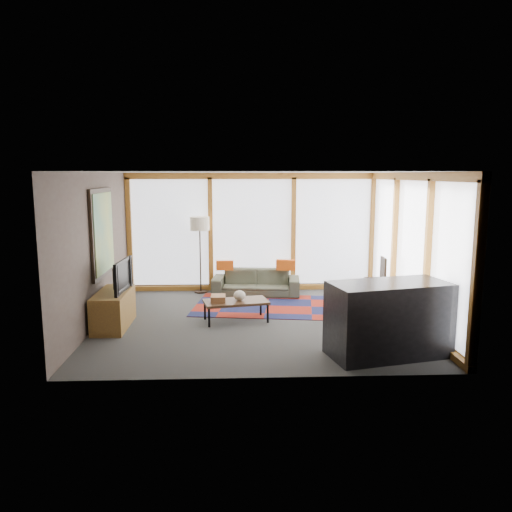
{
  "coord_description": "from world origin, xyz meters",
  "views": [
    {
      "loc": [
        -0.38,
        -8.52,
        2.56
      ],
      "look_at": [
        0.0,
        0.4,
        1.1
      ],
      "focal_mm": 35.0,
      "sensor_mm": 36.0,
      "label": 1
    }
  ],
  "objects_px": {
    "floor_lamp": "(200,255)",
    "coffee_table": "(236,311)",
    "tv_console": "(114,309)",
    "bookshelf": "(387,301)",
    "bar_counter": "(388,319)",
    "sofa": "(256,282)",
    "television": "(118,276)"
  },
  "relations": [
    {
      "from": "television",
      "to": "bar_counter",
      "type": "height_order",
      "value": "television"
    },
    {
      "from": "coffee_table",
      "to": "bookshelf",
      "type": "bearing_deg",
      "value": 6.87
    },
    {
      "from": "sofa",
      "to": "floor_lamp",
      "type": "distance_m",
      "value": 1.36
    },
    {
      "from": "sofa",
      "to": "bookshelf",
      "type": "relative_size",
      "value": 0.93
    },
    {
      "from": "tv_console",
      "to": "bookshelf",
      "type": "bearing_deg",
      "value": 6.84
    },
    {
      "from": "floor_lamp",
      "to": "bar_counter",
      "type": "bearing_deg",
      "value": -53.7
    },
    {
      "from": "television",
      "to": "bar_counter",
      "type": "relative_size",
      "value": 0.56
    },
    {
      "from": "bookshelf",
      "to": "bar_counter",
      "type": "distance_m",
      "value": 2.22
    },
    {
      "from": "sofa",
      "to": "tv_console",
      "type": "height_order",
      "value": "tv_console"
    },
    {
      "from": "floor_lamp",
      "to": "bookshelf",
      "type": "distance_m",
      "value": 4.08
    },
    {
      "from": "coffee_table",
      "to": "sofa",
      "type": "bearing_deg",
      "value": 77.26
    },
    {
      "from": "tv_console",
      "to": "television",
      "type": "relative_size",
      "value": 1.3
    },
    {
      "from": "floor_lamp",
      "to": "coffee_table",
      "type": "xyz_separation_m",
      "value": [
        0.77,
        -2.22,
        -0.65
      ]
    },
    {
      "from": "coffee_table",
      "to": "bar_counter",
      "type": "xyz_separation_m",
      "value": [
        2.17,
        -1.77,
        0.35
      ]
    },
    {
      "from": "floor_lamp",
      "to": "tv_console",
      "type": "height_order",
      "value": "floor_lamp"
    },
    {
      "from": "sofa",
      "to": "television",
      "type": "xyz_separation_m",
      "value": [
        -2.42,
        -2.16,
        0.61
      ]
    },
    {
      "from": "floor_lamp",
      "to": "television",
      "type": "relative_size",
      "value": 1.77
    },
    {
      "from": "coffee_table",
      "to": "bookshelf",
      "type": "xyz_separation_m",
      "value": [
        2.8,
        0.34,
        0.06
      ]
    },
    {
      "from": "bookshelf",
      "to": "bar_counter",
      "type": "xyz_separation_m",
      "value": [
        -0.64,
        -2.11,
        0.28
      ]
    },
    {
      "from": "tv_console",
      "to": "bar_counter",
      "type": "distance_m",
      "value": 4.51
    },
    {
      "from": "floor_lamp",
      "to": "coffee_table",
      "type": "distance_m",
      "value": 2.44
    },
    {
      "from": "floor_lamp",
      "to": "television",
      "type": "distance_m",
      "value": 2.73
    },
    {
      "from": "coffee_table",
      "to": "tv_console",
      "type": "distance_m",
      "value": 2.09
    },
    {
      "from": "floor_lamp",
      "to": "coffee_table",
      "type": "height_order",
      "value": "floor_lamp"
    },
    {
      "from": "floor_lamp",
      "to": "television",
      "type": "xyz_separation_m",
      "value": [
        -1.22,
        -2.44,
        0.05
      ]
    },
    {
      "from": "sofa",
      "to": "coffee_table",
      "type": "relative_size",
      "value": 1.67
    },
    {
      "from": "coffee_table",
      "to": "tv_console",
      "type": "relative_size",
      "value": 0.91
    },
    {
      "from": "tv_console",
      "to": "television",
      "type": "xyz_separation_m",
      "value": [
        0.09,
        0.02,
        0.58
      ]
    },
    {
      "from": "television",
      "to": "tv_console",
      "type": "bearing_deg",
      "value": 108.84
    },
    {
      "from": "tv_console",
      "to": "television",
      "type": "bearing_deg",
      "value": 15.08
    },
    {
      "from": "sofa",
      "to": "bar_counter",
      "type": "bearing_deg",
      "value": -59.26
    },
    {
      "from": "coffee_table",
      "to": "bookshelf",
      "type": "height_order",
      "value": "bookshelf"
    }
  ]
}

